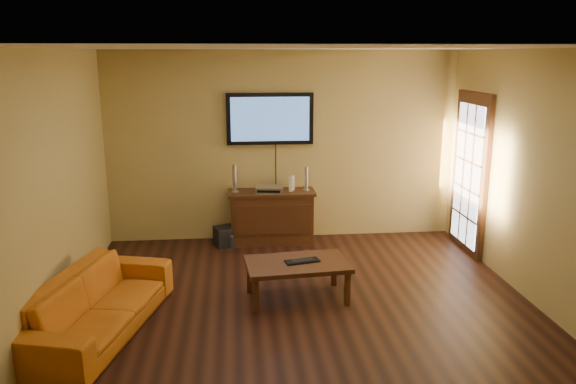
{
  "coord_description": "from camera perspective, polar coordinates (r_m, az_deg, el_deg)",
  "views": [
    {
      "loc": [
        -0.7,
        -5.42,
        2.66
      ],
      "look_at": [
        -0.09,
        0.8,
        1.1
      ],
      "focal_mm": 35.0,
      "sensor_mm": 36.0,
      "label": 1
    }
  ],
  "objects": [
    {
      "name": "ground_plane",
      "position": [
        6.08,
        1.65,
        -11.94
      ],
      "size": [
        5.0,
        5.0,
        0.0
      ],
      "primitive_type": "plane",
      "color": "black",
      "rests_on": "ground"
    },
    {
      "name": "room_walls",
      "position": [
        6.16,
        1.03,
        4.94
      ],
      "size": [
        5.0,
        5.0,
        5.0
      ],
      "color": "tan",
      "rests_on": "ground"
    },
    {
      "name": "french_door",
      "position": [
        7.95,
        17.96,
        1.64
      ],
      "size": [
        0.07,
        1.02,
        2.22
      ],
      "color": "#361B0C",
      "rests_on": "ground"
    },
    {
      "name": "media_console",
      "position": [
        8.03,
        -1.68,
        -2.51
      ],
      "size": [
        1.23,
        0.47,
        0.75
      ],
      "color": "#361B0C",
      "rests_on": "ground"
    },
    {
      "name": "television",
      "position": [
        7.94,
        -1.84,
        7.44
      ],
      "size": [
        1.22,
        0.08,
        0.72
      ],
      "color": "black",
      "rests_on": "ground"
    },
    {
      "name": "coffee_table",
      "position": [
        6.21,
        0.94,
        -7.58
      ],
      "size": [
        1.17,
        0.77,
        0.43
      ],
      "color": "#361B0C",
      "rests_on": "ground"
    },
    {
      "name": "sofa",
      "position": [
        5.79,
        -18.91,
        -9.83
      ],
      "size": [
        1.07,
        2.1,
        0.79
      ],
      "primitive_type": "imported",
      "rotation": [
        0.0,
        0.0,
        1.32
      ],
      "color": "#BE6315",
      "rests_on": "ground"
    },
    {
      "name": "speaker_left",
      "position": [
        7.88,
        -5.45,
        1.26
      ],
      "size": [
        0.11,
        0.11,
        0.39
      ],
      "color": "silver",
      "rests_on": "media_console"
    },
    {
      "name": "speaker_right",
      "position": [
        7.96,
        1.87,
        1.28
      ],
      "size": [
        0.09,
        0.09,
        0.34
      ],
      "color": "silver",
      "rests_on": "media_console"
    },
    {
      "name": "av_receiver",
      "position": [
        7.86,
        -1.89,
        0.27
      ],
      "size": [
        0.41,
        0.32,
        0.08
      ],
      "primitive_type": "cube",
      "rotation": [
        0.0,
        0.0,
        -0.16
      ],
      "color": "silver",
      "rests_on": "media_console"
    },
    {
      "name": "game_console",
      "position": [
        7.95,
        0.4,
        0.87
      ],
      "size": [
        0.09,
        0.15,
        0.2
      ],
      "primitive_type": "cube",
      "rotation": [
        0.0,
        0.0,
        -0.38
      ],
      "color": "white",
      "rests_on": "media_console"
    },
    {
      "name": "subwoofer",
      "position": [
        7.98,
        -6.39,
        -4.5
      ],
      "size": [
        0.36,
        0.36,
        0.28
      ],
      "primitive_type": "cube",
      "rotation": [
        0.0,
        0.0,
        0.36
      ],
      "color": "black",
      "rests_on": "ground"
    },
    {
      "name": "bottle",
      "position": [
        7.86,
        -5.7,
        -5.12
      ],
      "size": [
        0.07,
        0.07,
        0.2
      ],
      "color": "white",
      "rests_on": "ground"
    },
    {
      "name": "keyboard",
      "position": [
        6.19,
        1.46,
        -7.02
      ],
      "size": [
        0.4,
        0.22,
        0.02
      ],
      "color": "black",
      "rests_on": "coffee_table"
    }
  ]
}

